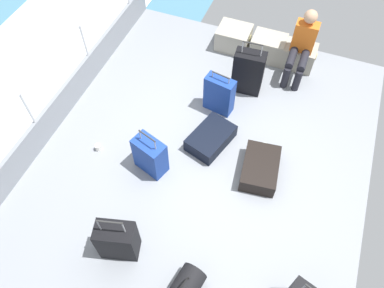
{
  "coord_description": "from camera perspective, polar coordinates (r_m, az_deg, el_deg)",
  "views": [
    {
      "loc": [
        0.88,
        -2.81,
        4.36
      ],
      "look_at": [
        -0.15,
        -0.15,
        0.25
      ],
      "focal_mm": 35.13,
      "sensor_mm": 36.0,
      "label": 1
    }
  ],
  "objects": [
    {
      "name": "suitcase_4",
      "position": [
        5.78,
        8.52,
        10.72
      ],
      "size": [
        0.47,
        0.27,
        0.92
      ],
      "color": "black",
      "rests_on": "ground_plane"
    },
    {
      "name": "suitcase_2",
      "position": [
        5.5,
        4.15,
        7.5
      ],
      "size": [
        0.45,
        0.27,
        0.7
      ],
      "color": "navy",
      "rests_on": "ground_plane"
    },
    {
      "name": "cargo_crate_1",
      "position": [
        6.5,
        11.48,
        14.22
      ],
      "size": [
        0.57,
        0.42,
        0.39
      ],
      "color": "#9E9989",
      "rests_on": "ground_plane"
    },
    {
      "name": "suitcase_6",
      "position": [
        5.24,
        2.86,
        0.91
      ],
      "size": [
        0.62,
        0.77,
        0.21
      ],
      "color": "black",
      "rests_on": "ground_plane"
    },
    {
      "name": "cargo_crate_2",
      "position": [
        6.47,
        15.91,
        12.73
      ],
      "size": [
        0.54,
        0.39,
        0.37
      ],
      "color": "#9E9989",
      "rests_on": "ground_plane"
    },
    {
      "name": "railing_port",
      "position": [
        5.47,
        -19.88,
        10.67
      ],
      "size": [
        0.04,
        4.2,
        1.02
      ],
      "color": "silver",
      "rests_on": "ground_plane"
    },
    {
      "name": "suitcase_0",
      "position": [
        4.9,
        -6.36,
        -1.75
      ],
      "size": [
        0.48,
        0.36,
        0.72
      ],
      "color": "navy",
      "rests_on": "ground_plane"
    },
    {
      "name": "ground_plane",
      "position": [
        5.28,
        2.11,
        -0.99
      ],
      "size": [
        4.4,
        5.2,
        0.06
      ],
      "primitive_type": "cube",
      "color": "gray"
    },
    {
      "name": "cargo_crate_0",
      "position": [
        6.62,
        6.35,
        15.76
      ],
      "size": [
        0.57,
        0.47,
        0.37
      ],
      "color": "#9E9989",
      "rests_on": "ground_plane"
    },
    {
      "name": "gunwale_port",
      "position": [
        5.85,
        -18.34,
        6.84
      ],
      "size": [
        0.06,
        5.2,
        0.45
      ],
      "primitive_type": "cube",
      "color": "gray",
      "rests_on": "ground_plane"
    },
    {
      "name": "sea_wake",
      "position": [
        7.07,
        -26.75,
        6.49
      ],
      "size": [
        12.0,
        12.0,
        0.01
      ],
      "color": "teal",
      "rests_on": "ground_plane"
    },
    {
      "name": "paper_cup",
      "position": [
        5.38,
        -14.08,
        -0.48
      ],
      "size": [
        0.08,
        0.08,
        0.1
      ],
      "primitive_type": "cylinder",
      "color": "white",
      "rests_on": "ground_plane"
    },
    {
      "name": "suitcase_5",
      "position": [
        5.03,
        10.3,
        -3.64
      ],
      "size": [
        0.53,
        0.73,
        0.23
      ],
      "color": "black",
      "rests_on": "ground_plane"
    },
    {
      "name": "suitcase_1",
      "position": [
        4.41,
        -11.23,
        -14.15
      ],
      "size": [
        0.48,
        0.36,
        0.82
      ],
      "color": "black",
      "rests_on": "ground_plane"
    },
    {
      "name": "passenger_seated",
      "position": [
        6.09,
        16.37,
        14.25
      ],
      "size": [
        0.34,
        0.66,
        1.07
      ],
      "color": "orange",
      "rests_on": "ground_plane"
    }
  ]
}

